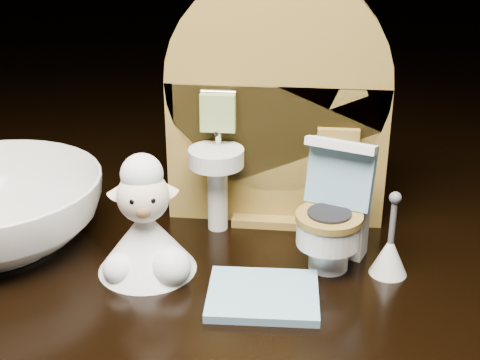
# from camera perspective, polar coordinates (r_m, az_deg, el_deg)

# --- Properties ---
(backdrop_panel) EXTENTS (0.13, 0.05, 0.15)m
(backdrop_panel) POSITION_cam_1_polar(r_m,az_deg,el_deg) (0.39, 3.03, 5.42)
(backdrop_panel) COLOR olive
(backdrop_panel) RESTS_ON ground
(toy_toilet) EXTENTS (0.04, 0.05, 0.07)m
(toy_toilet) POSITION_cam_1_polar(r_m,az_deg,el_deg) (0.36, 8.08, -3.38)
(toy_toilet) COLOR white
(toy_toilet) RESTS_ON ground
(bath_mat) EXTENTS (0.06, 0.05, 0.00)m
(bath_mat) POSITION_cam_1_polar(r_m,az_deg,el_deg) (0.34, 1.97, -9.81)
(bath_mat) COLOR #77A6C4
(bath_mat) RESTS_ON ground
(toilet_brush) EXTENTS (0.02, 0.02, 0.05)m
(toilet_brush) POSITION_cam_1_polar(r_m,az_deg,el_deg) (0.36, 12.65, -6.07)
(toilet_brush) COLOR white
(toilet_brush) RESTS_ON ground
(plush_lamb) EXTENTS (0.05, 0.05, 0.07)m
(plush_lamb) POSITION_cam_1_polar(r_m,az_deg,el_deg) (0.35, -8.03, -4.39)
(plush_lamb) COLOR white
(plush_lamb) RESTS_ON ground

